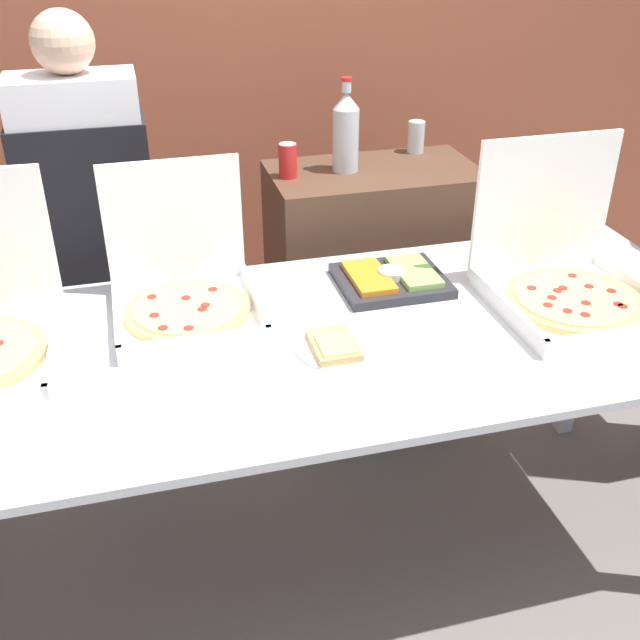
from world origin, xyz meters
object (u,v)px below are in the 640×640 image
Objects in this scene: pizza_box_near_right at (566,276)px; veggie_tray at (391,279)px; pizza_box_far_left at (184,289)px; soda_can_silver at (416,137)px; person_server_vest at (95,239)px; soda_can_colored at (288,161)px; paper_plate_front_right at (334,346)px; soda_bottle at (346,131)px.

pizza_box_near_right is 1.45× the size of veggie_tray.
pizza_box_far_left is at bearing -179.76° from veggie_tray.
person_server_vest is at bearing -169.30° from soda_can_silver.
soda_can_colored is at bearing -163.73° from soda_can_silver.
paper_plate_front_right is 0.62× the size of soda_bottle.
paper_plate_front_right is 1.03m from person_server_vest.
soda_bottle is at bearing 87.90° from veggie_tray.
soda_bottle is 2.72× the size of soda_can_colored.
soda_bottle reaches higher than pizza_box_near_right.
soda_bottle reaches higher than pizza_box_far_left.
person_server_vest is (-0.62, 0.83, 0.03)m from paper_plate_front_right.
pizza_box_far_left is 1.28× the size of soda_bottle.
person_server_vest is at bearing -174.17° from soda_bottle.
paper_plate_front_right is 1.68× the size of soda_can_colored.
soda_bottle is at bearing 4.88° from soda_can_colored.
soda_can_silver is (-0.12, 0.97, 0.16)m from pizza_box_near_right.
soda_bottle is (0.02, 0.59, 0.31)m from veggie_tray.
soda_can_silver is at bearing 36.14° from pizza_box_far_left.
person_server_vest is at bearing 150.94° from veggie_tray.
veggie_tray is at bearing 153.73° from pizza_box_near_right.
soda_can_colored is at bearing 84.92° from paper_plate_front_right.
soda_can_silver is at bearing 23.23° from soda_bottle.
pizza_box_far_left is 3.48× the size of soda_can_silver.
paper_plate_front_right is at bearing -41.90° from pizza_box_far_left.
soda_can_colored is (-0.20, 0.58, 0.22)m from veggie_tray.
soda_can_colored is at bearing 129.43° from pizza_box_near_right.
veggie_tray reaches higher than paper_plate_front_right.
person_server_vest is at bearing 126.89° from paper_plate_front_right.
pizza_box_near_right reaches higher than pizza_box_far_left.
soda_can_colored reaches higher than veggie_tray.
soda_bottle reaches higher than paper_plate_front_right.
pizza_box_near_right is at bearing 152.04° from person_server_vest.
person_server_vest is (-0.26, 0.50, -0.03)m from pizza_box_far_left.
pizza_box_near_right is 1.06m from soda_can_colored.
soda_can_silver is (0.33, 0.14, -0.09)m from soda_bottle.
person_server_vest is at bearing 116.54° from pizza_box_far_left.
soda_bottle is (0.30, 0.92, 0.32)m from paper_plate_front_right.
soda_can_colored is 0.73m from person_server_vest.
paper_plate_front_right is 0.43m from veggie_tray.
pizza_box_near_right is 0.53m from veggie_tray.
soda_bottle reaches higher than soda_can_silver.
pizza_box_far_left is 0.56m from person_server_vest.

